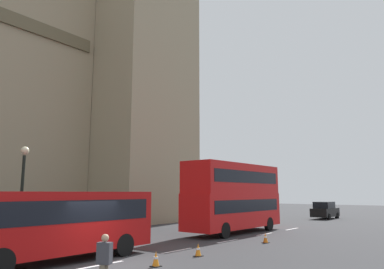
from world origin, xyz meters
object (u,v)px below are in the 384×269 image
traffic_cone_east (265,238)px  street_lamp (22,189)px  double_decker_bus (234,195)px  pedestrian_by_kerb (104,262)px  sedan_lead (325,210)px  traffic_cone_west (156,259)px  traffic_cone_middle (198,250)px

traffic_cone_east → street_lamp: bearing=139.7°
double_decker_bus → pedestrian_by_kerb: bearing=-160.4°
double_decker_bus → sedan_lead: bearing=-0.6°
double_decker_bus → sedan_lead: 18.43m
traffic_cone_west → sedan_lead: bearing=7.0°
sedan_lead → traffic_cone_middle: size_ratio=7.59×
double_decker_bus → street_lamp: bearing=161.4°
double_decker_bus → sedan_lead: size_ratio=2.15×
traffic_cone_east → street_lamp: size_ratio=0.11×
traffic_cone_east → sedan_lead: bearing=10.3°
sedan_lead → traffic_cone_east: 21.96m
sedan_lead → traffic_cone_west: size_ratio=7.59×
double_decker_bus → traffic_cone_west: (-11.98, -3.91, -2.43)m
pedestrian_by_kerb → traffic_cone_middle: bearing=15.4°
traffic_cone_middle → traffic_cone_east: bearing=-3.1°
street_lamp → double_decker_bus: bearing=-18.6°
traffic_cone_east → street_lamp: street_lamp is taller
sedan_lead → traffic_cone_middle: sedan_lead is taller
traffic_cone_west → traffic_cone_east: bearing=-1.3°
sedan_lead → traffic_cone_west: bearing=-173.0°
street_lamp → traffic_cone_west: bearing=-80.4°
street_lamp → sedan_lead: bearing=-8.4°
sedan_lead → traffic_cone_west: 30.56m
sedan_lead → street_lamp: street_lamp is taller
traffic_cone_middle → street_lamp: size_ratio=0.11×
traffic_cone_west → pedestrian_by_kerb: bearing=-155.7°
sedan_lead → traffic_cone_middle: bearing=-172.5°
double_decker_bus → traffic_cone_east: 5.78m
traffic_cone_west → street_lamp: (-1.42, 8.41, 2.77)m
traffic_cone_middle → double_decker_bus: bearing=22.5°
double_decker_bus → traffic_cone_middle: double_decker_bus is taller
traffic_cone_west → pedestrian_by_kerb: 4.25m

